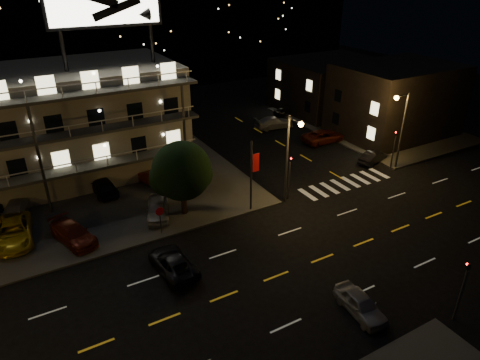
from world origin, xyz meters
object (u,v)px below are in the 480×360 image
lot_car_2 (14,232)px  road_car_east (360,304)px  road_car_west (173,263)px  side_car_0 (373,157)px  tree (181,173)px  lot_car_4 (158,208)px  lot_car_7 (18,206)px

lot_car_2 → road_car_east: (17.51, -18.42, -0.25)m
road_car_east → road_car_west: road_car_west is taller
side_car_0 → lot_car_2: bearing=69.1°
lot_car_2 → side_car_0: 34.53m
tree → road_car_west: tree is taller
tree → road_car_east: (4.79, -15.88, -3.28)m
road_car_east → road_car_west: bearing=136.9°
side_car_0 → road_car_east: road_car_east is taller
side_car_0 → road_car_east: (-16.92, -15.82, 0.02)m
side_car_0 → road_car_east: 23.16m
tree → road_car_west: 8.14m
lot_car_2 → side_car_0: size_ratio=1.42×
road_car_east → lot_car_2: bearing=138.7°
lot_car_4 → road_car_east: (6.84, -16.48, -0.24)m
tree → lot_car_4: tree is taller
tree → lot_car_7: (-12.14, 6.91, -3.15)m
lot_car_7 → side_car_0: bearing=-174.2°
lot_car_2 → side_car_0: lot_car_2 is taller
lot_car_4 → tree: bearing=4.1°
lot_car_2 → road_car_west: lot_car_2 is taller
lot_car_4 → road_car_east: lot_car_4 is taller
side_car_0 → road_car_east: bearing=116.5°
road_car_east → tree: bearing=111.9°
lot_car_2 → lot_car_7: 4.41m
lot_car_4 → lot_car_7: bearing=168.2°
lot_car_7 → side_car_0: 34.55m
lot_car_7 → road_car_west: (8.57, -13.45, -0.13)m
lot_car_4 → road_car_east: 17.84m
tree → road_car_east: bearing=-73.2°
lot_car_7 → side_car_0: lot_car_7 is taller
lot_car_4 → road_car_east: size_ratio=1.13×
lot_car_7 → side_car_0: size_ratio=1.15×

